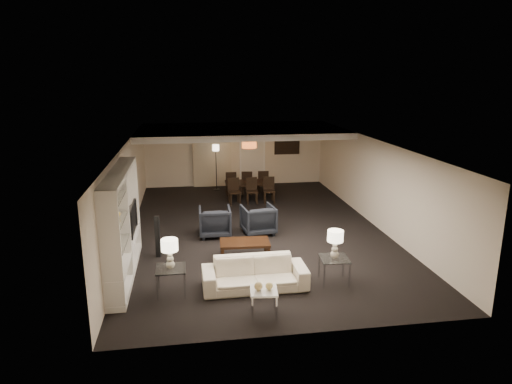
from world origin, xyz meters
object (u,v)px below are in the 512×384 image
at_px(vase_blue, 116,242).
at_px(chair_fm, 247,182).
at_px(floor_speaker, 158,237).
at_px(chair_nr, 269,190).
at_px(vase_amber, 116,213).
at_px(armchair_left, 215,222).
at_px(armchair_right, 258,220).
at_px(side_table_left, 171,281).
at_px(chair_fr, 263,182).
at_px(dining_table, 249,190).
at_px(chair_nm, 252,191).
at_px(chair_fl, 231,183).
at_px(pendant_light, 249,144).
at_px(marble_table, 264,302).
at_px(chair_nl, 235,191).
at_px(table_lamp_left, 170,254).
at_px(sofa, 255,274).
at_px(floor_lamp, 216,167).
at_px(coffee_table, 245,250).
at_px(side_table_right, 334,270).
at_px(television, 128,219).
at_px(table_lamp_right, 335,244).

distance_m(vase_blue, chair_fm, 8.42).
xyz_separation_m(floor_speaker, chair_nr, (3.54, 4.34, -0.08)).
bearing_deg(vase_amber, armchair_left, 54.50).
height_order(armchair_right, side_table_left, armchair_right).
distance_m(armchair_left, chair_fr, 4.83).
bearing_deg(dining_table, chair_nr, -46.88).
distance_m(chair_nm, chair_fl, 1.43).
xyz_separation_m(dining_table, chair_nm, (-0.00, -0.65, 0.14)).
bearing_deg(dining_table, pendant_light, 81.98).
relative_size(vase_amber, floor_speaker, 0.18).
relative_size(marble_table, chair_fl, 0.56).
bearing_deg(chair_fm, chair_fl, 7.20).
bearing_deg(side_table_left, chair_nl, 72.78).
xyz_separation_m(vase_blue, floor_speaker, (0.65, 1.94, -0.63)).
height_order(table_lamp_left, chair_fm, table_lamp_left).
distance_m(side_table_left, chair_fm, 8.08).
bearing_deg(dining_table, chair_nm, -89.59).
height_order(armchair_left, chair_fl, chair_fl).
xyz_separation_m(sofa, chair_nl, (0.27, 6.36, 0.12)).
relative_size(chair_nl, floor_lamp, 0.50).
bearing_deg(coffee_table, table_lamp_left, -136.74).
height_order(side_table_left, dining_table, dining_table).
bearing_deg(floor_lamp, armchair_right, -81.18).
distance_m(sofa, vase_blue, 2.84).
relative_size(dining_table, chair_fl, 1.92).
bearing_deg(side_table_right, chair_nr, 92.05).
relative_size(coffee_table, floor_lamp, 0.68).
xyz_separation_m(table_lamp_left, floor_speaker, (-0.36, 2.02, -0.34)).
bearing_deg(chair_nm, chair_fm, 91.83).
bearing_deg(chair_nl, television, -128.85).
xyz_separation_m(side_table_left, television, (-0.99, 1.76, 0.80)).
relative_size(armchair_right, side_table_left, 1.49).
relative_size(sofa, dining_table, 1.28).
distance_m(vase_amber, floor_lamp, 8.53).
bearing_deg(side_table_left, table_lamp_left, 0.00).
bearing_deg(chair_fr, marble_table, 84.27).
bearing_deg(marble_table, chair_fr, 80.46).
relative_size(chair_fm, floor_lamp, 0.50).
relative_size(armchair_right, table_lamp_right, 1.44).
bearing_deg(floor_lamp, chair_nm, -62.78).
xyz_separation_m(side_table_left, chair_nl, (1.97, 6.36, 0.16)).
relative_size(coffee_table, chair_fr, 1.35).
relative_size(chair_fm, chair_fr, 1.00).
distance_m(chair_nl, chair_fr, 1.77).
xyz_separation_m(table_lamp_right, floor_speaker, (-3.76, 2.02, -0.34)).
relative_size(table_lamp_left, vase_amber, 3.38).
height_order(vase_amber, floor_lamp, same).
distance_m(side_table_right, chair_nl, 6.52).
bearing_deg(sofa, armchair_left, 99.99).
xyz_separation_m(table_lamp_right, chair_nm, (-0.83, 6.36, -0.42)).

